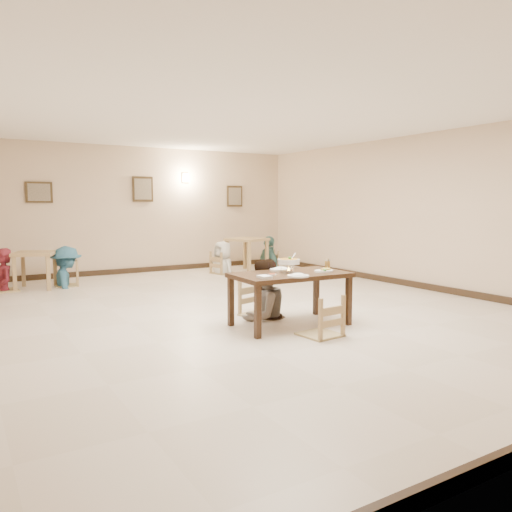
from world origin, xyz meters
TOP-DOWN VIEW (x-y plane):
  - floor at (0.00, 0.00)m, footprint 10.00×10.00m
  - ceiling at (0.00, 0.00)m, footprint 10.00×10.00m
  - wall_back at (0.00, 5.00)m, footprint 10.00×0.00m
  - wall_right at (4.00, 0.00)m, footprint 0.00×10.00m
  - baseboard_back at (0.00, 4.97)m, footprint 8.00×0.06m
  - baseboard_right at (3.97, 0.00)m, footprint 0.06×10.00m
  - picture_a at (-2.20, 4.96)m, footprint 0.55×0.04m
  - picture_b at (0.10, 4.96)m, footprint 0.50×0.04m
  - picture_c at (2.60, 4.96)m, footprint 0.45×0.04m
  - wall_sconce at (1.20, 4.96)m, footprint 0.16×0.05m
  - main_table at (0.06, -1.23)m, footprint 1.57×0.92m
  - chair_far at (0.02, -0.50)m, footprint 0.47×0.47m
  - chair_near at (0.08, -1.86)m, footprint 0.46×0.46m
  - main_diner at (0.01, -0.62)m, footprint 0.99×0.88m
  - curry_warmer at (0.04, -1.22)m, footprint 0.33×0.29m
  - rice_plate_far at (0.09, -0.95)m, footprint 0.32×0.32m
  - rice_plate_near at (-0.06, -1.58)m, footprint 0.28×0.28m
  - fried_plate at (0.52, -1.38)m, footprint 0.28×0.28m
  - chili_dish at (-0.28, -1.30)m, footprint 0.11×0.11m
  - napkin_cutlery at (-0.49, -1.45)m, footprint 0.17×0.27m
  - drink_glass at (0.74, -1.18)m, footprint 0.08×0.08m
  - bg_table_left at (-2.49, 3.78)m, footprint 0.93×0.93m
  - bg_table_right at (2.31, 3.82)m, footprint 1.05×1.05m
  - bg_chair_ll at (-3.07, 3.76)m, footprint 0.50×0.50m
  - bg_chair_lr at (-1.91, 3.79)m, footprint 0.44×0.44m
  - bg_chair_rl at (1.62, 3.78)m, footprint 0.46×0.46m
  - bg_chair_rr at (3.00, 3.89)m, footprint 0.42×0.42m
  - bg_diner_a at (-3.07, 3.76)m, footprint 0.50×0.66m
  - bg_diner_b at (-1.91, 3.79)m, footprint 0.68×1.08m
  - bg_diner_c at (1.62, 3.78)m, footprint 0.59×0.81m
  - bg_diner_d at (3.00, 3.89)m, footprint 0.50×1.02m

SIDE VIEW (x-z plane):
  - floor at x=0.00m, z-range 0.00..0.00m
  - baseboard_back at x=0.00m, z-range 0.00..0.12m
  - baseboard_right at x=3.97m, z-range 0.00..0.12m
  - bg_chair_rr at x=3.00m, z-range 0.00..0.89m
  - bg_chair_lr at x=-1.91m, z-range 0.00..0.93m
  - bg_chair_rl at x=1.62m, z-range 0.00..0.99m
  - chair_near at x=0.08m, z-range 0.00..0.99m
  - chair_far at x=0.02m, z-range 0.00..0.99m
  - bg_chair_ll at x=-3.07m, z-range 0.00..1.07m
  - bg_table_left at x=-2.49m, z-range 0.23..0.95m
  - main_table at x=0.06m, z-range 0.28..1.00m
  - bg_table_right at x=2.31m, z-range 0.27..1.08m
  - chili_dish at x=-0.28m, z-range 0.72..0.75m
  - rice_plate_near at x=-0.06m, z-range 0.71..0.77m
  - rice_plate_far at x=0.09m, z-range 0.70..0.78m
  - napkin_cutlery at x=-0.49m, z-range 0.72..0.76m
  - fried_plate at x=0.52m, z-range 0.71..0.77m
  - bg_diner_c at x=1.62m, z-range 0.00..1.54m
  - drink_glass at x=0.74m, z-range 0.72..0.87m
  - bg_diner_b at x=-1.91m, z-range 0.00..1.61m
  - bg_diner_a at x=-3.07m, z-range 0.00..1.64m
  - bg_diner_d at x=3.00m, z-range 0.00..1.68m
  - main_diner at x=0.01m, z-range 0.00..1.71m
  - curry_warmer at x=0.04m, z-range 0.75..1.01m
  - wall_back at x=0.00m, z-range -3.50..6.50m
  - wall_right at x=4.00m, z-range -3.50..6.50m
  - picture_c at x=2.60m, z-range 1.57..2.12m
  - picture_a at x=-2.20m, z-range 1.67..2.12m
  - picture_b at x=0.10m, z-range 1.70..2.30m
  - wall_sconce at x=1.20m, z-range 2.19..2.41m
  - ceiling at x=0.00m, z-range 3.00..3.00m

